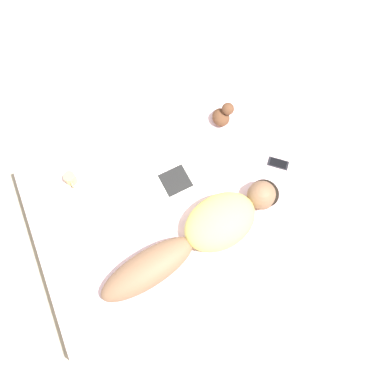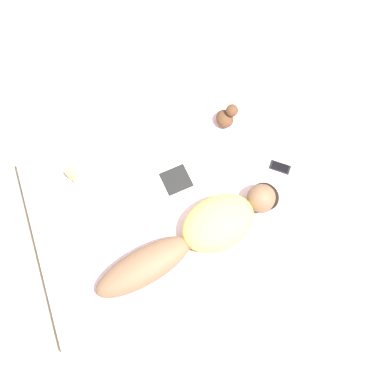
{
  "view_description": "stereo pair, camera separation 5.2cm",
  "coord_description": "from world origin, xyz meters",
  "px_view_note": "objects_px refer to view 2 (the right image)",
  "views": [
    {
      "loc": [
        0.93,
        -0.38,
        3.36
      ],
      "look_at": [
        -0.06,
        0.03,
        0.58
      ],
      "focal_mm": 42.0,
      "sensor_mm": 36.0,
      "label": 1
    },
    {
      "loc": [
        0.95,
        -0.33,
        3.36
      ],
      "look_at": [
        -0.06,
        0.03,
        0.58
      ],
      "focal_mm": 42.0,
      "sensor_mm": 36.0,
      "label": 2
    }
  ],
  "objects_px": {
    "coffee_mug": "(72,173)",
    "open_magazine": "(168,164)",
    "person": "(201,233)",
    "cell_phone": "(280,167)"
  },
  "relations": [
    {
      "from": "open_magazine",
      "to": "cell_phone",
      "type": "bearing_deg",
      "value": 63.27
    },
    {
      "from": "person",
      "to": "cell_phone",
      "type": "bearing_deg",
      "value": 101.44
    },
    {
      "from": "coffee_mug",
      "to": "open_magazine",
      "type": "bearing_deg",
      "value": 78.07
    },
    {
      "from": "open_magazine",
      "to": "coffee_mug",
      "type": "bearing_deg",
      "value": -106.9
    },
    {
      "from": "person",
      "to": "coffee_mug",
      "type": "xyz_separation_m",
      "value": [
        -0.7,
        -0.67,
        -0.05
      ]
    },
    {
      "from": "open_magazine",
      "to": "coffee_mug",
      "type": "distance_m",
      "value": 0.66
    },
    {
      "from": "coffee_mug",
      "to": "cell_phone",
      "type": "distance_m",
      "value": 1.42
    },
    {
      "from": "cell_phone",
      "to": "open_magazine",
      "type": "bearing_deg",
      "value": -71.7
    },
    {
      "from": "open_magazine",
      "to": "coffee_mug",
      "type": "xyz_separation_m",
      "value": [
        -0.14,
        -0.64,
        0.04
      ]
    },
    {
      "from": "open_magazine",
      "to": "cell_phone",
      "type": "distance_m",
      "value": 0.77
    }
  ]
}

